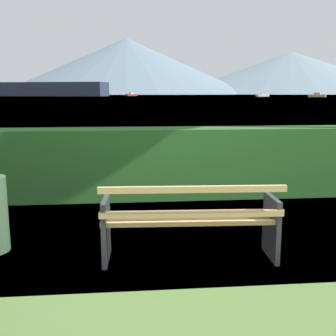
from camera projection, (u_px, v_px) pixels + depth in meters
ground_plane at (189, 258)px, 4.51m from camera, size 1400.00×1400.00×0.00m
water_surface at (128, 95)px, 307.39m from camera, size 620.00×620.00×0.00m
park_bench at (190, 221)px, 4.37m from camera, size 1.88×0.65×0.87m
hedge_row at (166, 163)px, 7.09m from camera, size 9.11×0.73×1.18m
fishing_boat_near at (317, 95)px, 176.98m from camera, size 6.87×5.88×1.88m
sailboat_mid at (131, 95)px, 244.57m from camera, size 7.50×6.79×2.06m
tender_far at (263, 95)px, 196.15m from camera, size 6.68×3.87×1.77m
distant_hills at (131, 70)px, 551.72m from camera, size 853.71×344.31×71.59m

